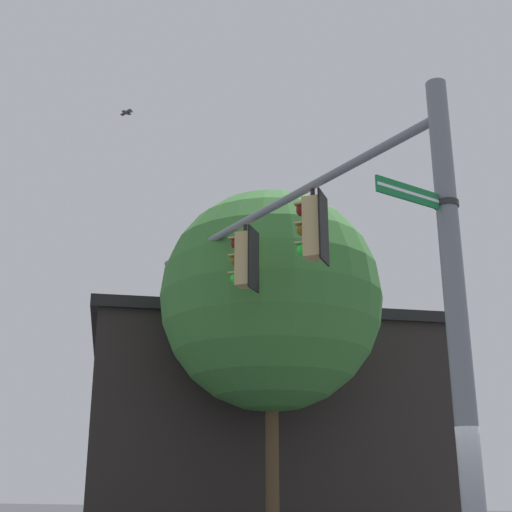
# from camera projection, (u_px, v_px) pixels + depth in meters

# --- Properties ---
(signal_pole) EXTENTS (0.28, 0.28, 7.21)m
(signal_pole) POSITION_uv_depth(u_px,v_px,m) (458.00, 336.00, 8.64)
(signal_pole) COLOR slate
(signal_pole) RESTS_ON ground
(mast_arm) EXTENTS (4.92, 6.79, 0.15)m
(mast_arm) POSITION_uv_depth(u_px,v_px,m) (268.00, 209.00, 12.84)
(mast_arm) COLOR slate
(traffic_light_nearest_pole) EXTENTS (0.54, 0.49, 1.31)m
(traffic_light_nearest_pole) POSITION_uv_depth(u_px,v_px,m) (312.00, 228.00, 11.57)
(traffic_light_nearest_pole) COLOR black
(traffic_light_mid_inner) EXTENTS (0.54, 0.49, 1.31)m
(traffic_light_mid_inner) POSITION_uv_depth(u_px,v_px,m) (244.00, 260.00, 13.23)
(traffic_light_mid_inner) COLOR black
(traffic_light_mid_outer) EXTENTS (0.54, 0.49, 1.31)m
(traffic_light_mid_outer) POSITION_uv_depth(u_px,v_px,m) (191.00, 284.00, 14.90)
(traffic_light_mid_outer) COLOR black
(street_name_sign) EXTENTS (1.20, 0.91, 0.22)m
(street_name_sign) POSITION_uv_depth(u_px,v_px,m) (429.00, 199.00, 9.00)
(street_name_sign) COLOR #147238
(bird_flying) EXTENTS (0.23, 0.34, 0.11)m
(bird_flying) POSITION_uv_depth(u_px,v_px,m) (127.00, 112.00, 13.86)
(bird_flying) COLOR #4C4742
(storefront_building) EXTENTS (11.78, 12.19, 6.19)m
(storefront_building) POSITION_uv_depth(u_px,v_px,m) (253.00, 436.00, 20.36)
(storefront_building) COLOR #282321
(storefront_building) RESTS_ON ground
(tree_by_storefront) EXTENTS (5.15, 5.15, 8.46)m
(tree_by_storefront) POSITION_uv_depth(u_px,v_px,m) (271.00, 300.00, 16.15)
(tree_by_storefront) COLOR #4C3823
(tree_by_storefront) RESTS_ON ground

